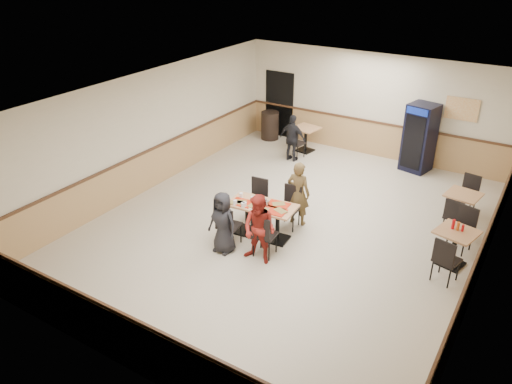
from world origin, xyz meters
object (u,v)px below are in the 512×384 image
Objects in this scene: diner_woman_left at (223,223)px; side_table_far at (462,204)px; main_table at (262,215)px; diner_man_opposite at (298,193)px; pepsi_cooler at (419,138)px; trash_bin at (270,125)px; lone_diner at (293,138)px; diner_woman_right at (259,230)px; side_table_near at (455,243)px; back_table at (306,135)px.

diner_woman_left reaches higher than side_table_far.
diner_man_opposite is at bearing 62.10° from main_table.
pepsi_cooler is 4.73m from trash_bin.
main_table is 1.68× the size of trash_bin.
pepsi_cooler is (-1.69, 2.47, 0.45)m from side_table_far.
lone_diner reaches higher than trash_bin.
diner_man_opposite is 5.45m from trash_bin.
side_table_near is (3.30, 1.90, -0.22)m from diner_woman_right.
diner_woman_right is 5.24m from lone_diner.
diner_woman_left is 4.57m from side_table_near.
lone_diner reaches higher than main_table.
diner_woman_right is at bearing 89.41° from diner_man_opposite.
back_table is (-1.82, 3.99, -0.25)m from diner_man_opposite.
lone_diner is 1.59× the size of side_table_near.
pepsi_cooler is at bearing 6.90° from back_table.
diner_woman_left is 1.49× the size of trash_bin.
pepsi_cooler is at bearing 124.38° from side_table_far.
diner_woman_right is 3.81m from side_table_near.
pepsi_cooler is at bearing 74.11° from diner_woman_left.
trash_bin reaches higher than back_table.
diner_man_opposite reaches higher than back_table.
lone_diner is (-1.82, 3.14, -0.06)m from diner_man_opposite.
trash_bin is (-6.40, 2.43, -0.05)m from side_table_far.
diner_woman_left is 0.89× the size of diner_man_opposite.
main_table is 1.03× the size of diner_woman_right.
diner_man_opposite is 3.63m from lone_diner.
main_table is 1.13× the size of diner_woman_left.
diner_man_opposite is (-0.06, 1.75, 0.02)m from diner_woman_right.
diner_woman_right is 1.78× the size of back_table.
side_table_near reaches higher than back_table.
pepsi_cooler reaches higher than trash_bin.
pepsi_cooler is (1.81, 5.30, 0.43)m from main_table.
diner_man_opposite is at bearing -52.98° from trash_bin.
main_table is 1.74× the size of side_table_near.
trash_bin is (-3.28, 4.34, -0.30)m from diner_man_opposite.
lone_diner is 1.54× the size of trash_bin.
diner_woman_left is 1.63× the size of back_table.
diner_man_opposite is at bearing 121.83° from lone_diner.
diner_woman_right is 4.78m from side_table_far.
side_table_far is (3.88, 3.74, -0.17)m from diner_woman_left.
side_table_far is at bearing 50.68° from diner_woman_right.
diner_man_opposite reaches higher than trash_bin.
diner_woman_right is 1.06× the size of lone_diner.
side_table_far is at bearing -22.82° from back_table.
side_table_far is at bearing 167.84° from lone_diner.
pepsi_cooler reaches higher than side_table_near.
trash_bin is at bearing -166.82° from pepsi_cooler.
diner_woman_left is 1.98m from diner_man_opposite.
lone_diner is at bearing 104.25° from main_table.
pepsi_cooler is (3.25, 0.39, 0.44)m from back_table.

